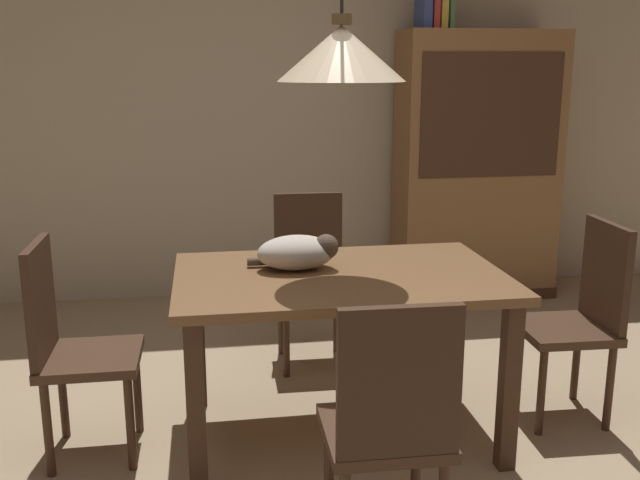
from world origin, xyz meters
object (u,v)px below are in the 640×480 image
object	(u,v)px
pendant_lamp	(341,53)
hutch_bookcase	(476,172)
dining_table	(340,296)
chair_near_front	(390,421)
chair_far_back	(310,271)
chair_left_side	(70,341)
cat_sleeping	(299,252)
chair_right_side	(581,312)
book_yellow_short	(440,15)
book_blue_wide	(423,10)
book_green_slim	(448,9)
book_red_tall	(432,7)

from	to	relation	value
pendant_lamp	hutch_bookcase	bearing A→B (deg)	54.81
dining_table	chair_near_front	world-z (taller)	chair_near_front
chair_near_front	hutch_bookcase	bearing A→B (deg)	64.30
chair_far_back	chair_near_front	bearing A→B (deg)	-90.10
chair_left_side	cat_sleeping	distance (m)	1.02
chair_right_side	book_yellow_short	distance (m)	2.37
chair_right_side	hutch_bookcase	world-z (taller)	hutch_bookcase
chair_near_front	book_blue_wide	xyz separation A→B (m)	(0.91, 2.76, 1.46)
chair_far_back	book_blue_wide	world-z (taller)	book_blue_wide
chair_right_side	chair_near_front	bearing A→B (deg)	-142.23
dining_table	book_yellow_short	size ratio (longest dim) A/B	7.00
book_blue_wide	book_yellow_short	xyz separation A→B (m)	(0.12, 0.00, -0.03)
pendant_lamp	chair_far_back	bearing A→B (deg)	89.90
dining_table	book_green_slim	distance (m)	2.55
hutch_bookcase	book_blue_wide	world-z (taller)	book_blue_wide
chair_right_side	book_yellow_short	size ratio (longest dim) A/B	4.65
chair_far_back	book_red_tall	bearing A→B (deg)	46.13
book_green_slim	book_red_tall	bearing A→B (deg)	180.00
dining_table	pendant_lamp	world-z (taller)	pendant_lamp
dining_table	book_yellow_short	distance (m)	2.50
chair_right_side	book_green_slim	bearing A→B (deg)	91.58
chair_near_front	pendant_lamp	bearing A→B (deg)	89.90
chair_far_back	hutch_bookcase	world-z (taller)	hutch_bookcase
chair_near_front	book_yellow_short	bearing A→B (deg)	69.61
dining_table	book_green_slim	world-z (taller)	book_green_slim
chair_far_back	book_green_slim	bearing A→B (deg)	43.10
cat_sleeping	pendant_lamp	xyz separation A→B (m)	(0.17, -0.09, 0.84)
book_blue_wide	dining_table	bearing A→B (deg)	-115.66
chair_near_front	chair_right_side	size ratio (longest dim) A/B	1.00
book_red_tall	book_yellow_short	distance (m)	0.08
chair_far_back	chair_right_side	world-z (taller)	same
pendant_lamp	hutch_bookcase	size ratio (longest dim) A/B	0.70
chair_near_front	book_blue_wide	bearing A→B (deg)	71.83
chair_near_front	book_red_tall	xyz separation A→B (m)	(0.97, 2.76, 1.48)
book_yellow_short	chair_left_side	bearing A→B (deg)	-138.82
book_red_tall	dining_table	bearing A→B (deg)	-117.20
chair_left_side	chair_near_front	bearing A→B (deg)	-37.94
cat_sleeping	hutch_bookcase	size ratio (longest dim) A/B	0.21
chair_right_side	book_blue_wide	distance (m)	2.40
chair_left_side	pendant_lamp	world-z (taller)	pendant_lamp
chair_right_side	hutch_bookcase	bearing A→B (deg)	83.98
chair_far_back	hutch_bookcase	xyz separation A→B (m)	(1.33, 1.00, 0.38)
book_blue_wide	book_yellow_short	bearing A→B (deg)	0.00
dining_table	chair_near_front	distance (m)	0.89
pendant_lamp	book_green_slim	size ratio (longest dim) A/B	5.00
cat_sleeping	book_yellow_short	distance (m)	2.42
chair_right_side	cat_sleeping	bearing A→B (deg)	175.91
chair_near_front	book_red_tall	bearing A→B (deg)	70.66
book_blue_wide	hutch_bookcase	bearing A→B (deg)	-0.20
dining_table	cat_sleeping	world-z (taller)	cat_sleeping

